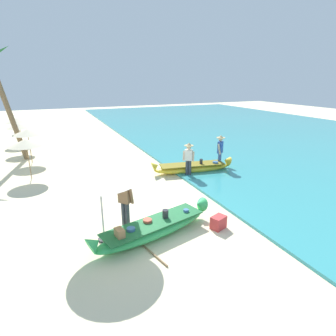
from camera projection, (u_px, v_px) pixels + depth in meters
The scene contains 14 objects.
ground_plane at pixel (144, 223), 9.08m from camera, with size 80.00×80.00×0.00m, color beige.
sea at pixel (291, 138), 21.81m from camera, with size 24.00×56.00×0.10m, color teal.
boat_green_foreground at pixel (154, 228), 8.27m from camera, with size 4.20×1.75×0.77m.
boat_yellow_midground at pixel (192, 168), 13.95m from camera, with size 4.24×1.48×0.76m.
person_vendor_hatted at pixel (189, 157), 13.13m from camera, with size 0.55×0.49×1.68m.
person_tourist_customer at pixel (125, 200), 8.45m from camera, with size 0.52×0.55×1.77m.
person_vendor_assistant at pixel (220, 150), 14.24m from camera, with size 0.55×0.51×1.81m.
patio_umbrella_large at pixel (99, 174), 7.51m from camera, with size 2.24×2.24×2.26m.
parasol_row_0 at pixel (26, 143), 12.65m from camera, with size 1.60×1.60×1.91m.
parasol_row_1 at pixel (28, 132), 15.16m from camera, with size 1.60×1.60×1.91m.
parasol_row_2 at pixel (19, 125), 17.32m from camera, with size 1.60×1.60×1.91m.
parasol_row_3 at pixel (17, 120), 19.44m from camera, with size 1.60×1.60×1.91m.
cooler_box at pixel (218, 222), 8.72m from camera, with size 0.47×0.33×0.41m, color #C63838.
paddle at pixel (146, 248), 7.69m from camera, with size 0.55×1.53×0.05m.
Camera 1 is at (-2.53, -7.71, 4.54)m, focal length 29.44 mm.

